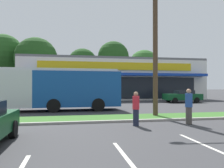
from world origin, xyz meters
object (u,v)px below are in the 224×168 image
object	(u,v)px
car_0	(12,98)
utility_pole	(153,24)
pedestrian_near_bench	(136,109)
pedestrian_mid	(189,106)
city_bus	(42,88)
car_4	(183,96)

from	to	relation	value
car_0	utility_pole	bearing A→B (deg)	133.86
pedestrian_near_bench	pedestrian_mid	distance (m)	2.77
city_bus	pedestrian_near_bench	bearing A→B (deg)	123.27
car_4	car_0	bearing A→B (deg)	-0.29
car_0	pedestrian_mid	world-z (taller)	pedestrian_mid
city_bus	pedestrian_near_bench	distance (m)	9.19
car_0	city_bus	bearing A→B (deg)	119.88
city_bus	car_4	size ratio (longest dim) A/B	2.75
car_4	pedestrian_mid	distance (m)	15.61
pedestrian_near_bench	car_0	bearing A→B (deg)	15.62
pedestrian_mid	utility_pole	bearing A→B (deg)	145.58
car_4	pedestrian_near_bench	distance (m)	17.05
utility_pole	pedestrian_near_bench	bearing A→B (deg)	-125.73
car_0	pedestrian_near_bench	bearing A→B (deg)	122.54
pedestrian_mid	car_0	bearing A→B (deg)	168.17
car_0	pedestrian_near_bench	size ratio (longest dim) A/B	2.80
city_bus	car_4	distance (m)	16.44
car_0	pedestrian_near_bench	world-z (taller)	pedestrian_near_bench
pedestrian_near_bench	utility_pole	bearing A→B (deg)	-52.64
utility_pole	pedestrian_near_bench	size ratio (longest dim) A/B	6.53
car_0	car_4	xyz separation A→B (m)	(18.83, -0.09, 0.01)
utility_pole	pedestrian_mid	size ratio (longest dim) A/B	6.05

